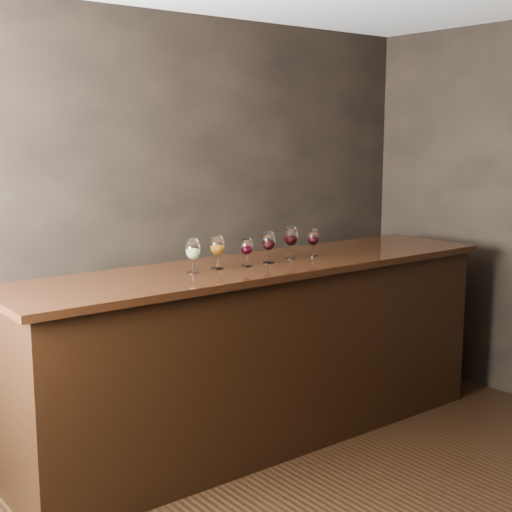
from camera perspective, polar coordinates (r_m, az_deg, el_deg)
room_shell at (r=2.98m, az=5.56°, el=6.39°), size 5.02×4.52×2.81m
bar_counter at (r=4.64m, az=0.53°, el=-8.00°), size 3.25×0.74×1.14m
bar_top at (r=4.50m, az=0.54°, el=-0.83°), size 3.36×0.82×0.04m
back_bar_shelf at (r=4.89m, az=-8.79°, el=-8.30°), size 2.65×0.40×0.95m
glass_white at (r=4.15m, az=-5.06°, el=0.46°), size 0.09×0.09×0.20m
glass_amber at (r=4.29m, az=-3.11°, el=0.75°), size 0.08×0.08×0.20m
glass_red_a at (r=4.36m, az=-0.73°, el=0.70°), size 0.07×0.07×0.17m
glass_red_b at (r=4.48m, az=1.01°, el=1.15°), size 0.08×0.08×0.20m
glass_red_c at (r=4.64m, az=2.81°, el=1.52°), size 0.09×0.09×0.21m
glass_red_d at (r=4.74m, az=4.61°, el=1.44°), size 0.08×0.08×0.18m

